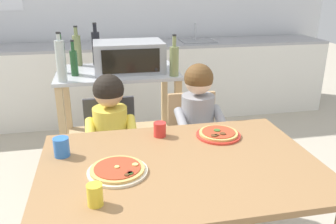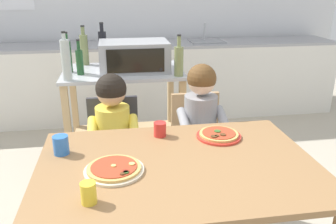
# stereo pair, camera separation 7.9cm
# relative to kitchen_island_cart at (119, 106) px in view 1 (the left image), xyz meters

# --- Properties ---
(ground_plane) EXTENTS (11.94, 11.94, 0.00)m
(ground_plane) POSITION_rel_kitchen_island_cart_xyz_m (0.21, -0.11, -0.59)
(ground_plane) COLOR #B7AD99
(back_wall_tiled) EXTENTS (5.35, 0.13, 2.70)m
(back_wall_tiled) POSITION_rel_kitchen_island_cart_xyz_m (0.20, 1.74, 0.76)
(back_wall_tiled) COLOR silver
(back_wall_tiled) RESTS_ON ground
(kitchen_counter) EXTENTS (4.81, 0.60, 1.09)m
(kitchen_counter) POSITION_rel_kitchen_island_cart_xyz_m (0.21, 1.33, -0.15)
(kitchen_counter) COLOR silver
(kitchen_counter) RESTS_ON ground
(kitchen_island_cart) EXTENTS (0.95, 0.63, 0.89)m
(kitchen_island_cart) POSITION_rel_kitchen_island_cart_xyz_m (0.00, 0.00, 0.00)
(kitchen_island_cart) COLOR #B7BABF
(kitchen_island_cart) RESTS_ON ground
(toaster_oven) EXTENTS (0.53, 0.37, 0.23)m
(toaster_oven) POSITION_rel_kitchen_island_cart_xyz_m (0.09, -0.03, 0.41)
(toaster_oven) COLOR #999BA0
(toaster_oven) RESTS_ON kitchen_island_cart
(bottle_slim_sauce) EXTENTS (0.07, 0.07, 0.35)m
(bottle_slim_sauce) POSITION_rel_kitchen_island_cart_xyz_m (-0.15, 0.25, 0.45)
(bottle_slim_sauce) COLOR black
(bottle_slim_sauce) RESTS_ON kitchen_island_cart
(bottle_brown_beer) EXTENTS (0.05, 0.05, 0.31)m
(bottle_brown_beer) POSITION_rel_kitchen_island_cart_xyz_m (-0.41, 0.01, 0.42)
(bottle_brown_beer) COLOR #1E4723
(bottle_brown_beer) RESTS_ON kitchen_island_cart
(bottle_clear_vinegar) EXTENTS (0.07, 0.07, 0.35)m
(bottle_clear_vinegar) POSITION_rel_kitchen_island_cart_xyz_m (-0.40, -0.25, 0.45)
(bottle_clear_vinegar) COLOR #ADB7B2
(bottle_clear_vinegar) RESTS_ON kitchen_island_cart
(bottle_tall_green_wine) EXTENTS (0.05, 0.05, 0.27)m
(bottle_tall_green_wine) POSITION_rel_kitchen_island_cart_xyz_m (-0.32, -0.09, 0.40)
(bottle_tall_green_wine) COLOR #1E4723
(bottle_tall_green_wine) RESTS_ON kitchen_island_cart
(bottle_dark_olive_oil) EXTENTS (0.07, 0.07, 0.31)m
(bottle_dark_olive_oil) POSITION_rel_kitchen_island_cart_xyz_m (0.41, -0.25, 0.42)
(bottle_dark_olive_oil) COLOR olive
(bottle_dark_olive_oil) RESTS_ON kitchen_island_cart
(bottle_squat_spirits) EXTENTS (0.07, 0.07, 0.33)m
(bottle_squat_spirits) POSITION_rel_kitchen_island_cart_xyz_m (-0.31, 0.26, 0.43)
(bottle_squat_spirits) COLOR olive
(bottle_squat_spirits) RESTS_ON kitchen_island_cart
(dining_table) EXTENTS (1.33, 0.92, 0.74)m
(dining_table) POSITION_rel_kitchen_island_cart_xyz_m (0.21, -1.30, 0.05)
(dining_table) COLOR olive
(dining_table) RESTS_ON ground
(dining_chair_left) EXTENTS (0.36, 0.36, 0.81)m
(dining_chair_left) POSITION_rel_kitchen_island_cart_xyz_m (-0.10, -0.57, -0.11)
(dining_chair_left) COLOR #333338
(dining_chair_left) RESTS_ON ground
(dining_chair_right) EXTENTS (0.36, 0.36, 0.81)m
(dining_chair_right) POSITION_rel_kitchen_island_cart_xyz_m (0.49, -0.57, -0.11)
(dining_chair_right) COLOR tan
(dining_chair_right) RESTS_ON ground
(child_in_yellow_shirt) EXTENTS (0.32, 0.42, 1.00)m
(child_in_yellow_shirt) POSITION_rel_kitchen_island_cart_xyz_m (-0.10, -0.69, 0.06)
(child_in_yellow_shirt) COLOR #424C6B
(child_in_yellow_shirt) RESTS_ON ground
(child_in_grey_shirt) EXTENTS (0.32, 0.42, 1.04)m
(child_in_grey_shirt) POSITION_rel_kitchen_island_cart_xyz_m (0.49, -0.69, 0.08)
(child_in_grey_shirt) COLOR #424C6B
(child_in_grey_shirt) RESTS_ON ground
(pizza_plate_cream) EXTENTS (0.27, 0.27, 0.03)m
(pizza_plate_cream) POSITION_rel_kitchen_island_cart_xyz_m (-0.09, -1.34, 0.16)
(pizza_plate_cream) COLOR beige
(pizza_plate_cream) RESTS_ON dining_table
(pizza_plate_red_rimmed) EXTENTS (0.25, 0.25, 0.03)m
(pizza_plate_red_rimmed) POSITION_rel_kitchen_island_cart_xyz_m (0.49, -1.05, 0.16)
(pizza_plate_red_rimmed) COLOR red
(pizza_plate_red_rimmed) RESTS_ON dining_table
(drinking_cup_blue) EXTENTS (0.08, 0.08, 0.10)m
(drinking_cup_blue) POSITION_rel_kitchen_island_cart_xyz_m (-0.35, -1.12, 0.19)
(drinking_cup_blue) COLOR blue
(drinking_cup_blue) RESTS_ON dining_table
(drinking_cup_yellow) EXTENTS (0.06, 0.06, 0.09)m
(drinking_cup_yellow) POSITION_rel_kitchen_island_cart_xyz_m (-0.20, -1.57, 0.19)
(drinking_cup_yellow) COLOR yellow
(drinking_cup_yellow) RESTS_ON dining_table
(drinking_cup_red) EXTENTS (0.07, 0.07, 0.08)m
(drinking_cup_red) POSITION_rel_kitchen_island_cart_xyz_m (0.16, -0.98, 0.19)
(drinking_cup_red) COLOR red
(drinking_cup_red) RESTS_ON dining_table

